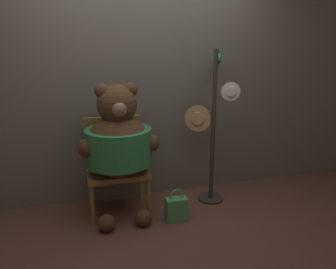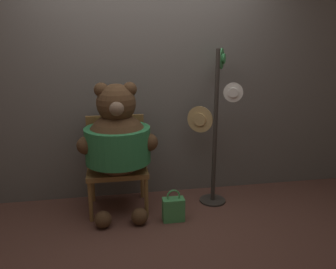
{
  "view_description": "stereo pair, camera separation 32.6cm",
  "coord_description": "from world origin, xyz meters",
  "px_view_note": "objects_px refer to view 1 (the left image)",
  "views": [
    {
      "loc": [
        -0.69,
        -2.8,
        1.65
      ],
      "look_at": [
        0.18,
        0.23,
        0.79
      ],
      "focal_mm": 35.0,
      "sensor_mm": 36.0,
      "label": 1
    },
    {
      "loc": [
        -0.37,
        -2.87,
        1.65
      ],
      "look_at": [
        0.18,
        0.23,
        0.79
      ],
      "focal_mm": 35.0,
      "sensor_mm": 36.0,
      "label": 2
    }
  ],
  "objects_px": {
    "teddy_bear": "(119,142)",
    "handbag_on_ground": "(176,209)",
    "chair": "(116,161)",
    "hat_display_rack": "(212,127)"
  },
  "relations": [
    {
      "from": "hat_display_rack",
      "to": "handbag_on_ground",
      "type": "xyz_separation_m",
      "value": [
        -0.5,
        -0.36,
        -0.7
      ]
    },
    {
      "from": "chair",
      "to": "handbag_on_ground",
      "type": "distance_m",
      "value": 0.77
    },
    {
      "from": "teddy_bear",
      "to": "handbag_on_ground",
      "type": "xyz_separation_m",
      "value": [
        0.5,
        -0.26,
        -0.64
      ]
    },
    {
      "from": "teddy_bear",
      "to": "handbag_on_ground",
      "type": "relative_size",
      "value": 4.08
    },
    {
      "from": "teddy_bear",
      "to": "chair",
      "type": "bearing_deg",
      "value": 95.06
    },
    {
      "from": "chair",
      "to": "hat_display_rack",
      "type": "height_order",
      "value": "hat_display_rack"
    },
    {
      "from": "chair",
      "to": "handbag_on_ground",
      "type": "xyz_separation_m",
      "value": [
        0.52,
        -0.43,
        -0.39
      ]
    },
    {
      "from": "teddy_bear",
      "to": "handbag_on_ground",
      "type": "distance_m",
      "value": 0.85
    },
    {
      "from": "chair",
      "to": "teddy_bear",
      "type": "height_order",
      "value": "teddy_bear"
    },
    {
      "from": "hat_display_rack",
      "to": "handbag_on_ground",
      "type": "distance_m",
      "value": 0.93
    }
  ]
}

